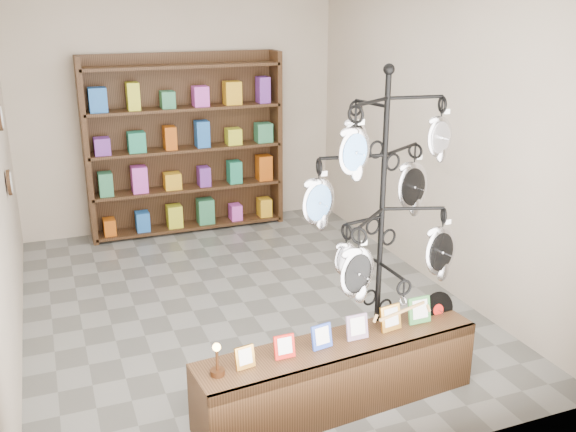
# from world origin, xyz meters

# --- Properties ---
(ground) EXTENTS (5.00, 5.00, 0.00)m
(ground) POSITION_xyz_m (0.00, 0.00, 0.00)
(ground) COLOR slate
(ground) RESTS_ON ground
(room_envelope) EXTENTS (5.00, 5.00, 5.00)m
(room_envelope) POSITION_xyz_m (0.00, 0.00, 1.85)
(room_envelope) COLOR #C2B09C
(room_envelope) RESTS_ON ground
(display_tree) EXTENTS (1.23, 1.18, 2.39)m
(display_tree) POSITION_xyz_m (0.54, -1.64, 1.38)
(display_tree) COLOR black
(display_tree) RESTS_ON ground
(front_shelf) EXTENTS (2.12, 0.62, 0.74)m
(front_shelf) POSITION_xyz_m (0.13, -1.85, 0.26)
(front_shelf) COLOR black
(front_shelf) RESTS_ON ground
(back_shelving) EXTENTS (2.42, 0.36, 2.20)m
(back_shelving) POSITION_xyz_m (0.00, 2.30, 1.03)
(back_shelving) COLOR black
(back_shelving) RESTS_ON ground
(wall_clocks) EXTENTS (0.03, 0.24, 0.84)m
(wall_clocks) POSITION_xyz_m (-1.97, 0.80, 1.50)
(wall_clocks) COLOR black
(wall_clocks) RESTS_ON ground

